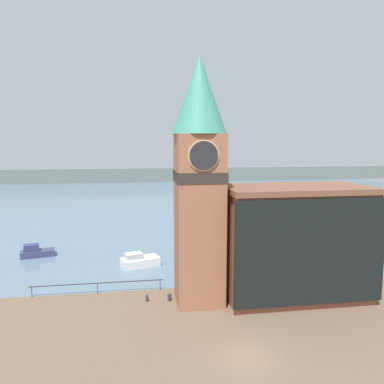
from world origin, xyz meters
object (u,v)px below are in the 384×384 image
(clock_tower, at_px, (199,176))
(pier_building, at_px, (296,242))
(mooring_bollard_far, at_px, (147,298))
(boat_near, at_px, (139,261))
(boat_far, at_px, (36,252))
(mooring_bollard_near, at_px, (169,297))

(clock_tower, xyz_separation_m, pier_building, (9.04, -0.26, -6.29))
(clock_tower, relative_size, mooring_bollard_far, 33.33)
(boat_near, bearing_deg, mooring_bollard_far, -102.88)
(boat_near, height_order, boat_far, boat_near)
(mooring_bollard_near, relative_size, mooring_bollard_far, 1.10)
(clock_tower, relative_size, mooring_bollard_near, 30.42)
(clock_tower, distance_m, boat_near, 16.13)
(pier_building, distance_m, mooring_bollard_near, 12.71)
(pier_building, relative_size, boat_near, 2.82)
(pier_building, xyz_separation_m, mooring_bollard_far, (-13.76, 0.90, -4.90))
(mooring_bollard_far, bearing_deg, clock_tower, -7.75)
(pier_building, height_order, mooring_bollard_near, pier_building)
(boat_near, relative_size, boat_far, 1.09)
(mooring_bollard_far, bearing_deg, boat_far, 130.64)
(boat_near, xyz_separation_m, mooring_bollard_near, (2.61, -10.17, -0.25))
(boat_far, height_order, mooring_bollard_far, boat_far)
(clock_tower, relative_size, pier_building, 1.62)
(clock_tower, bearing_deg, mooring_bollard_near, 170.35)
(mooring_bollard_near, bearing_deg, pier_building, -3.47)
(boat_far, distance_m, mooring_bollard_near, 22.19)
(mooring_bollard_near, distance_m, mooring_bollard_far, 2.06)
(pier_building, bearing_deg, boat_near, 142.79)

